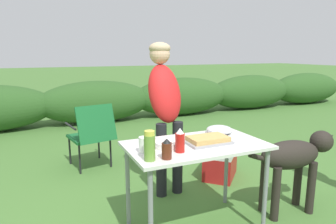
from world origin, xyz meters
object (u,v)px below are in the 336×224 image
(plate_stack, at_px, (168,144))
(paper_cup_stack, at_px, (144,145))
(folding_table, at_px, (196,153))
(mixing_bowl, at_px, (219,130))
(dog, at_px, (295,158))
(bbq_sauce_bottle, at_px, (167,149))
(relish_jar, at_px, (150,146))
(camp_chair_green_behind_table, at_px, (92,132))
(ketchup_bottle, at_px, (180,141))
(cooler_box, at_px, (220,163))
(food_tray, at_px, (208,140))
(standing_person_with_beanie, at_px, (165,99))

(plate_stack, height_order, paper_cup_stack, paper_cup_stack)
(folding_table, bearing_deg, mixing_bowl, 28.28)
(folding_table, xyz_separation_m, dog, (0.96, -0.11, -0.15))
(plate_stack, bearing_deg, mixing_bowl, 16.73)
(paper_cup_stack, xyz_separation_m, bbq_sauce_bottle, (0.10, -0.18, 0.01))
(relish_jar, xyz_separation_m, camp_chair_green_behind_table, (-0.07, 1.90, -0.37))
(mixing_bowl, relative_size, ketchup_bottle, 1.28)
(mixing_bowl, bearing_deg, cooler_box, 54.39)
(food_tray, bearing_deg, cooler_box, 50.29)
(cooler_box, bearing_deg, dog, -125.26)
(relish_jar, bearing_deg, mixing_bowl, 25.47)
(dog, distance_m, camp_chair_green_behind_table, 2.34)
(bbq_sauce_bottle, bearing_deg, standing_person_with_beanie, 67.45)
(mixing_bowl, relative_size, bbq_sauce_bottle, 1.60)
(bbq_sauce_bottle, bearing_deg, cooler_box, 42.24)
(food_tray, height_order, plate_stack, food_tray)
(folding_table, bearing_deg, cooler_box, 45.91)
(food_tray, bearing_deg, paper_cup_stack, -179.03)
(mixing_bowl, distance_m, dog, 0.73)
(bbq_sauce_bottle, height_order, cooler_box, bbq_sauce_bottle)
(folding_table, xyz_separation_m, standing_person_with_beanie, (0.06, 0.77, 0.32))
(standing_person_with_beanie, distance_m, camp_chair_green_behind_table, 1.21)
(ketchup_bottle, xyz_separation_m, standing_person_with_beanie, (0.27, 0.90, 0.16))
(folding_table, bearing_deg, dog, -6.48)
(relish_jar, xyz_separation_m, dog, (1.42, 0.09, -0.32))
(paper_cup_stack, bearing_deg, camp_chair_green_behind_table, 92.85)
(relish_jar, bearing_deg, cooler_box, 39.03)
(bbq_sauce_bottle, xyz_separation_m, cooler_box, (1.14, 1.04, -0.64))
(plate_stack, bearing_deg, ketchup_bottle, -75.33)
(plate_stack, xyz_separation_m, camp_chair_green_behind_table, (-0.29, 1.69, -0.30))
(ketchup_bottle, height_order, standing_person_with_beanie, standing_person_with_beanie)
(ketchup_bottle, bearing_deg, food_tray, 18.79)
(folding_table, bearing_deg, ketchup_bottle, -148.17)
(paper_cup_stack, relative_size, standing_person_with_beanie, 0.07)
(bbq_sauce_bottle, bearing_deg, ketchup_bottle, 32.25)
(relish_jar, height_order, dog, relish_jar)
(plate_stack, distance_m, bbq_sauce_bottle, 0.25)
(folding_table, bearing_deg, relish_jar, -156.64)
(plate_stack, xyz_separation_m, bbq_sauce_bottle, (-0.11, -0.23, 0.04))
(relish_jar, bearing_deg, standing_person_with_beanie, 61.54)
(mixing_bowl, distance_m, camp_chair_green_behind_table, 1.77)
(dog, relative_size, cooler_box, 1.64)
(mixing_bowl, height_order, camp_chair_green_behind_table, camp_chair_green_behind_table)
(standing_person_with_beanie, bearing_deg, mixing_bowl, -67.16)
(ketchup_bottle, bearing_deg, mixing_bowl, 29.66)
(food_tray, distance_m, ketchup_bottle, 0.32)
(ketchup_bottle, height_order, camp_chair_green_behind_table, ketchup_bottle)
(plate_stack, height_order, bbq_sauce_bottle, bbq_sauce_bottle)
(folding_table, bearing_deg, standing_person_with_beanie, 85.40)
(paper_cup_stack, distance_m, relish_jar, 0.17)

